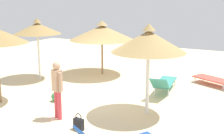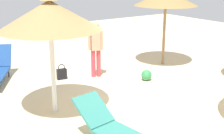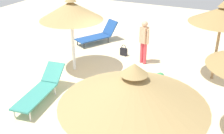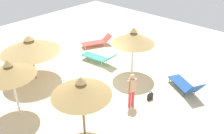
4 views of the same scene
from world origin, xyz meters
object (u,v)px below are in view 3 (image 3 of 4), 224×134
(beach_ball, at_px, (160,77))
(parasol_umbrella_far_left, at_px, (134,89))
(parasol_umbrella_near_right, at_px, (71,11))
(parasol_umbrella_far_right, at_px, (222,15))
(lounge_chair_center, at_px, (41,89))
(person_standing_edge, at_px, (144,40))
(lounge_chair_near_left, at_px, (98,35))
(handbag, at_px, (124,51))

(beach_ball, bearing_deg, parasol_umbrella_far_left, -82.07)
(parasol_umbrella_near_right, height_order, parasol_umbrella_far_right, parasol_umbrella_near_right)
(lounge_chair_center, xyz_separation_m, beach_ball, (2.90, 2.72, -0.23))
(parasol_umbrella_far_right, bearing_deg, parasol_umbrella_far_left, -101.45)
(parasol_umbrella_far_right, distance_m, parasol_umbrella_far_left, 5.15)
(parasol_umbrella_far_left, xyz_separation_m, person_standing_edge, (-1.60, 5.21, -0.97))
(lounge_chair_center, distance_m, lounge_chair_near_left, 5.22)
(parasol_umbrella_near_right, bearing_deg, parasol_umbrella_far_left, -44.04)
(lounge_chair_near_left, relative_size, beach_ball, 6.50)
(parasol_umbrella_far_right, relative_size, person_standing_edge, 1.61)
(parasol_umbrella_far_left, relative_size, lounge_chair_near_left, 1.42)
(parasol_umbrella_near_right, distance_m, lounge_chair_near_left, 3.48)
(parasol_umbrella_near_right, bearing_deg, parasol_umbrella_far_right, 16.92)
(parasol_umbrella_far_right, bearing_deg, lounge_chair_near_left, 164.48)
(lounge_chair_center, xyz_separation_m, handbag, (0.88, 4.24, -0.21))
(parasol_umbrella_near_right, height_order, parasol_umbrella_far_left, parasol_umbrella_near_right)
(parasol_umbrella_far_left, height_order, lounge_chair_near_left, parasol_umbrella_far_left)
(person_standing_edge, height_order, handbag, person_standing_edge)
(parasol_umbrella_near_right, height_order, handbag, parasol_umbrella_near_right)
(parasol_umbrella_far_right, bearing_deg, lounge_chair_center, -140.45)
(lounge_chair_center, bearing_deg, beach_ball, 43.18)
(lounge_chair_center, distance_m, handbag, 4.34)
(lounge_chair_near_left, bearing_deg, beach_ball, -33.56)
(parasol_umbrella_near_right, xyz_separation_m, person_standing_edge, (2.12, 1.62, -1.25))
(parasol_umbrella_near_right, relative_size, parasol_umbrella_far_left, 0.94)
(person_standing_edge, bearing_deg, lounge_chair_near_left, 154.08)
(lounge_chair_near_left, relative_size, handbag, 4.38)
(lounge_chair_center, distance_m, beach_ball, 3.98)
(lounge_chair_center, bearing_deg, parasol_umbrella_far_right, 39.55)
(parasol_umbrella_near_right, xyz_separation_m, parasol_umbrella_far_left, (3.72, -3.59, -0.29))
(parasol_umbrella_near_right, bearing_deg, lounge_chair_near_left, 100.43)
(parasol_umbrella_far_left, distance_m, beach_ball, 4.46)
(parasol_umbrella_far_left, distance_m, lounge_chair_center, 4.02)
(parasol_umbrella_far_left, bearing_deg, lounge_chair_near_left, 123.19)
(parasol_umbrella_far_left, distance_m, handbag, 6.39)
(parasol_umbrella_far_right, bearing_deg, beach_ball, -148.21)
(lounge_chair_near_left, bearing_deg, parasol_umbrella_far_right, -15.52)
(parasol_umbrella_far_left, relative_size, handbag, 6.23)
(parasol_umbrella_far_right, relative_size, lounge_chair_near_left, 1.33)
(person_standing_edge, xyz_separation_m, beach_ball, (1.04, -1.16, -0.81))
(parasol_umbrella_far_right, relative_size, beach_ball, 8.62)
(person_standing_edge, bearing_deg, parasol_umbrella_far_left, -72.92)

